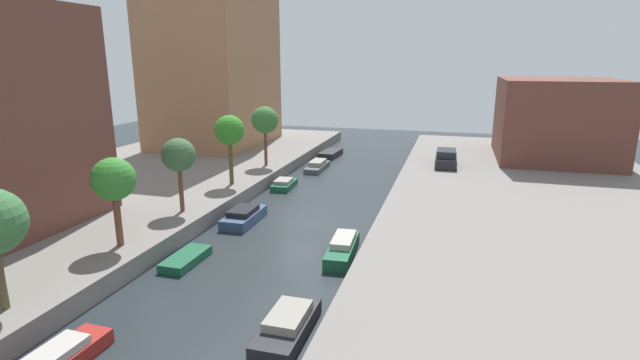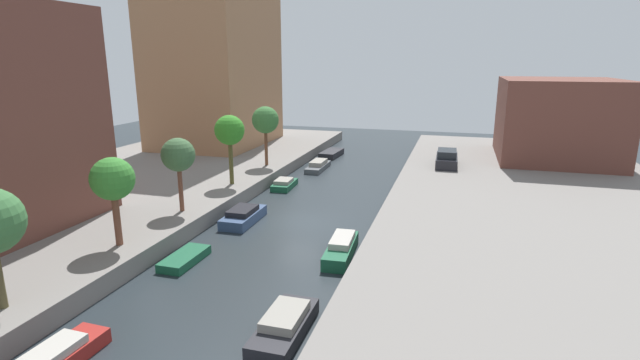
% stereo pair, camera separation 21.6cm
% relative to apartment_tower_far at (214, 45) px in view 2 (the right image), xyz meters
% --- Properties ---
extents(ground_plane, '(84.00, 84.00, 0.00)m').
position_rel_apartment_tower_far_xyz_m(ground_plane, '(16.00, -19.59, -11.50)').
color(ground_plane, '#232B30').
extents(quay_left, '(20.00, 64.00, 1.00)m').
position_rel_apartment_tower_far_xyz_m(quay_left, '(1.00, -19.59, -11.00)').
color(quay_left, gray).
rests_on(quay_left, ground_plane).
extents(quay_right, '(20.00, 64.00, 1.00)m').
position_rel_apartment_tower_far_xyz_m(quay_right, '(31.00, -19.59, -11.00)').
color(quay_right, gray).
rests_on(quay_right, ground_plane).
extents(apartment_tower_far, '(10.00, 13.53, 21.00)m').
position_rel_apartment_tower_far_xyz_m(apartment_tower_far, '(0.00, 0.00, 0.00)').
color(apartment_tower_far, '#9E704C').
rests_on(apartment_tower_far, quay_left).
extents(low_block_right, '(10.00, 11.46, 7.34)m').
position_rel_apartment_tower_far_xyz_m(low_block_right, '(34.00, 1.32, -6.83)').
color(low_block_right, brown).
rests_on(low_block_right, quay_right).
extents(street_tree_1, '(2.12, 2.12, 4.49)m').
position_rel_apartment_tower_far_xyz_m(street_tree_1, '(9.33, -27.99, -7.14)').
color(street_tree_1, brown).
rests_on(street_tree_1, quay_left).
extents(street_tree_2, '(2.02, 2.02, 4.53)m').
position_rel_apartment_tower_far_xyz_m(street_tree_2, '(9.33, -22.27, -7.03)').
color(street_tree_2, brown).
rests_on(street_tree_2, quay_left).
extents(street_tree_3, '(2.19, 2.19, 5.15)m').
position_rel_apartment_tower_far_xyz_m(street_tree_3, '(9.33, -15.51, -6.52)').
color(street_tree_3, '#4D4A24').
rests_on(street_tree_3, quay_left).
extents(street_tree_4, '(2.32, 2.32, 5.15)m').
position_rel_apartment_tower_far_xyz_m(street_tree_4, '(9.33, -8.79, -6.56)').
color(street_tree_4, brown).
rests_on(street_tree_4, quay_left).
extents(parked_car, '(1.87, 4.62, 1.45)m').
position_rel_apartment_tower_far_xyz_m(parked_car, '(24.54, -4.58, -9.89)').
color(parked_car, black).
rests_on(parked_car, quay_right).
extents(moored_boat_left_1, '(1.35, 3.06, 0.44)m').
position_rel_apartment_tower_far_xyz_m(moored_boat_left_1, '(12.40, -27.05, -11.28)').
color(moored_boat_left_1, '#195638').
rests_on(moored_boat_left_1, ground_plane).
extents(moored_boat_left_2, '(1.69, 3.93, 0.97)m').
position_rel_apartment_tower_far_xyz_m(moored_boat_left_2, '(12.61, -20.58, -11.09)').
color(moored_boat_left_2, '#33476B').
rests_on(moored_boat_left_2, ground_plane).
extents(moored_boat_left_3, '(1.56, 3.17, 0.75)m').
position_rel_apartment_tower_far_xyz_m(moored_boat_left_3, '(12.21, -12.08, -11.18)').
color(moored_boat_left_3, '#195638').
rests_on(moored_boat_left_3, ground_plane).
extents(moored_boat_left_4, '(1.40, 4.41, 0.85)m').
position_rel_apartment_tower_far_xyz_m(moored_boat_left_4, '(12.94, -5.02, -11.15)').
color(moored_boat_left_4, '#4C5156').
rests_on(moored_boat_left_4, ground_plane).
extents(moored_boat_left_5, '(1.87, 3.98, 0.61)m').
position_rel_apartment_tower_far_xyz_m(moored_boat_left_5, '(12.56, 1.24, -11.19)').
color(moored_boat_left_5, '#232328').
rests_on(moored_boat_left_5, ground_plane).
extents(moored_boat_right_1, '(1.55, 4.02, 0.94)m').
position_rel_apartment_tower_far_xyz_m(moored_boat_right_1, '(19.58, -31.74, -11.10)').
color(moored_boat_right_1, '#232328').
rests_on(moored_boat_right_1, ground_plane).
extents(moored_boat_right_2, '(1.49, 4.34, 1.00)m').
position_rel_apartment_tower_far_xyz_m(moored_boat_right_2, '(19.85, -23.98, -11.07)').
color(moored_boat_right_2, '#195638').
rests_on(moored_boat_right_2, ground_plane).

